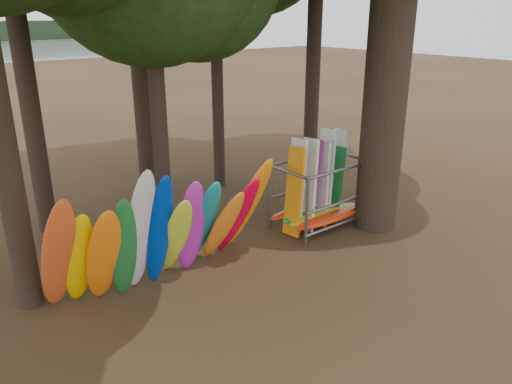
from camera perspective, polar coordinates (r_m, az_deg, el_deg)
ground at (r=12.58m, az=1.66°, el=-8.57°), size 120.00×120.00×0.00m
kayak_row at (r=11.49m, az=-10.11°, el=-4.61°), size 5.48×2.03×3.17m
storage_rack at (r=14.64m, az=7.28°, el=-0.43°), size 2.91×1.54×2.81m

